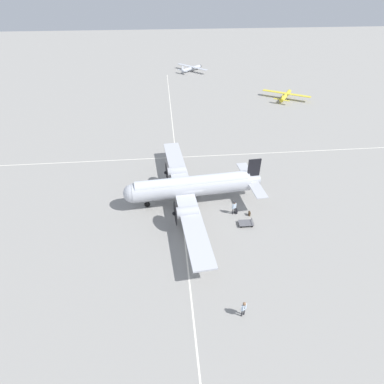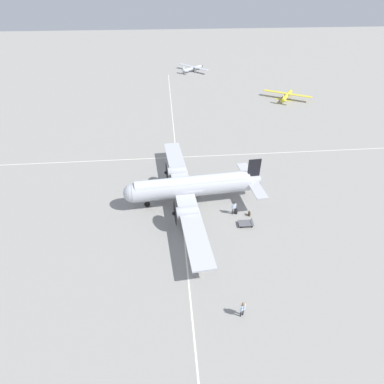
% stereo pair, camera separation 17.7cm
% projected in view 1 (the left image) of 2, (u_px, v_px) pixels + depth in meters
% --- Properties ---
extents(ground_plane, '(300.00, 300.00, 0.00)m').
position_uv_depth(ground_plane, '(192.00, 202.00, 37.87)').
color(ground_plane, gray).
extents(apron_line_eastwest, '(120.00, 0.16, 0.01)m').
position_uv_depth(apron_line_eastwest, '(181.00, 202.00, 37.76)').
color(apron_line_eastwest, silver).
rests_on(apron_line_eastwest, ground_plane).
extents(apron_line_northsouth, '(0.16, 120.00, 0.01)m').
position_uv_depth(apron_line_northsouth, '(185.00, 157.00, 47.20)').
color(apron_line_northsouth, silver).
rests_on(apron_line_northsouth, ground_plane).
extents(airliner_main, '(25.24, 16.90, 5.37)m').
position_uv_depth(airliner_main, '(189.00, 187.00, 36.41)').
color(airliner_main, silver).
rests_on(airliner_main, ground_plane).
extents(crew_foreground, '(0.36, 0.54, 1.75)m').
position_uv_depth(crew_foreground, '(244.00, 308.00, 24.61)').
color(crew_foreground, '#2D2D33').
rests_on(crew_foreground, ground_plane).
extents(passenger_boarding, '(0.40, 0.57, 1.80)m').
position_uv_depth(passenger_boarding, '(234.00, 206.00, 35.33)').
color(passenger_boarding, '#2D2D33').
rests_on(passenger_boarding, ground_plane).
extents(suitcase_near_door, '(0.42, 0.17, 0.55)m').
position_uv_depth(suitcase_near_door, '(249.00, 214.00, 35.60)').
color(suitcase_near_door, '#47331E').
rests_on(suitcase_near_door, ground_plane).
extents(suitcase_upright_spare, '(0.41, 0.19, 0.61)m').
position_uv_depth(suitcase_upright_spare, '(236.00, 211.00, 35.90)').
color(suitcase_upright_spare, '#232328').
rests_on(suitcase_upright_spare, ground_plane).
extents(baggage_cart, '(1.16, 1.66, 0.56)m').
position_uv_depth(baggage_cart, '(246.00, 223.00, 34.21)').
color(baggage_cart, '#56565B').
rests_on(baggage_cart, ground_plane).
extents(light_aircraft_distant, '(9.24, 8.77, 2.16)m').
position_uv_depth(light_aircraft_distant, '(192.00, 68.00, 88.79)').
color(light_aircraft_distant, '#B7BCC6').
rests_on(light_aircraft_distant, ground_plane).
extents(light_aircraft_taxiing, '(8.06, 9.77, 2.09)m').
position_uv_depth(light_aircraft_taxiing, '(286.00, 95.00, 68.91)').
color(light_aircraft_taxiing, yellow).
rests_on(light_aircraft_taxiing, ground_plane).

